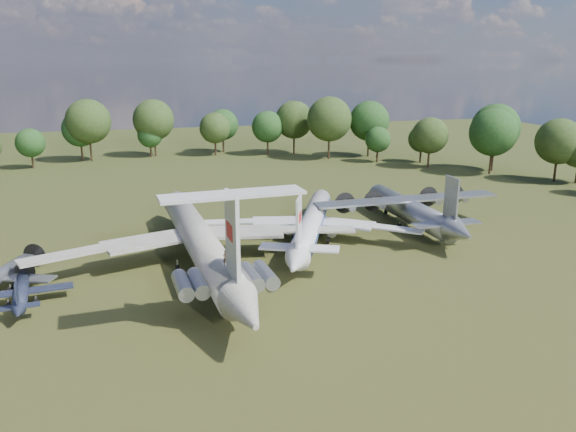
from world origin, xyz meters
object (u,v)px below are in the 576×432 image
object	(u,v)px
il62_airliner	(200,246)
tu104_jet	(312,227)
an12_transport	(410,213)
small_prop_west	(22,295)
person_on_il62	(225,258)

from	to	relation	value
il62_airliner	tu104_jet	world-z (taller)	il62_airliner
an12_transport	small_prop_west	world-z (taller)	an12_transport
il62_airliner	person_on_il62	distance (m)	15.14
small_prop_west	an12_transport	bearing A→B (deg)	9.52
il62_airliner	small_prop_west	bearing A→B (deg)	-165.07
il62_airliner	small_prop_west	size ratio (longest dim) A/B	3.85
an12_transport	il62_airliner	bearing A→B (deg)	-166.49
il62_airliner	small_prop_west	distance (m)	20.54
il62_airliner	tu104_jet	size ratio (longest dim) A/B	1.30
tu104_jet	small_prop_west	xyz separation A→B (m)	(-35.85, -12.25, -1.04)
il62_airliner	an12_transport	size ratio (longest dim) A/B	1.63
an12_transport	person_on_il62	bearing A→B (deg)	-145.05
tu104_jet	an12_transport	bearing A→B (deg)	32.96
an12_transport	small_prop_west	bearing A→B (deg)	-164.98
tu104_jet	an12_transport	world-z (taller)	an12_transport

